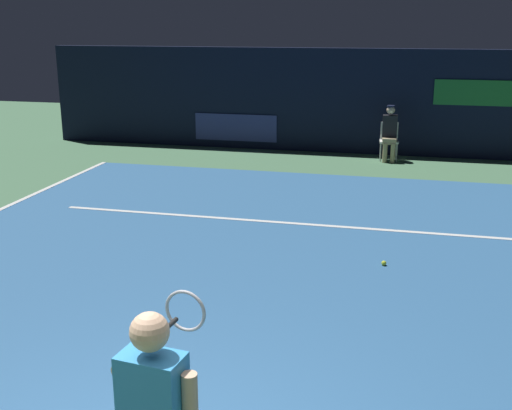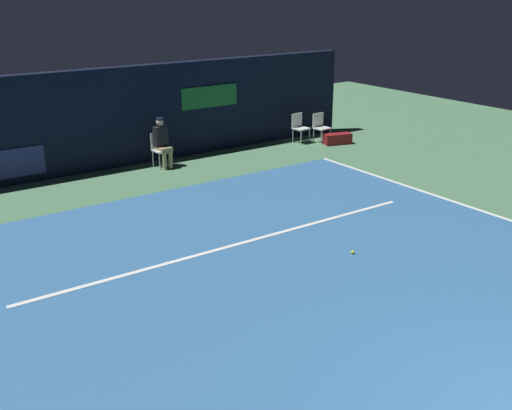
{
  "view_description": "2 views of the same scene",
  "coord_description": "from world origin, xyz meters",
  "px_view_note": "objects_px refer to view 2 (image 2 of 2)",
  "views": [
    {
      "loc": [
        1.66,
        -3.33,
        3.23
      ],
      "look_at": [
        -0.34,
        4.99,
        0.75
      ],
      "focal_mm": 44.56,
      "sensor_mm": 36.0,
      "label": 1
    },
    {
      "loc": [
        -5.84,
        -2.39,
        4.63
      ],
      "look_at": [
        0.03,
        5.96,
        0.96
      ],
      "focal_mm": 43.52,
      "sensor_mm": 36.0,
      "label": 2
    }
  ],
  "objects_px": {
    "line_judge_on_chair": "(162,142)",
    "tennis_ball": "(353,252)",
    "courtside_chair_near": "(321,126)",
    "equipment_bag": "(338,139)",
    "courtside_chair_far": "(300,126)"
  },
  "relations": [
    {
      "from": "tennis_ball",
      "to": "equipment_bag",
      "type": "xyz_separation_m",
      "value": [
        5.28,
        6.24,
        0.11
      ]
    },
    {
      "from": "line_judge_on_chair",
      "to": "tennis_ball",
      "type": "xyz_separation_m",
      "value": [
        0.21,
        -7.03,
        -0.64
      ]
    },
    {
      "from": "line_judge_on_chair",
      "to": "tennis_ball",
      "type": "height_order",
      "value": "line_judge_on_chair"
    },
    {
      "from": "equipment_bag",
      "to": "tennis_ball",
      "type": "bearing_deg",
      "value": -114.44
    },
    {
      "from": "courtside_chair_near",
      "to": "courtside_chair_far",
      "type": "height_order",
      "value": "same"
    },
    {
      "from": "courtside_chair_near",
      "to": "equipment_bag",
      "type": "height_order",
      "value": "courtside_chair_near"
    },
    {
      "from": "line_judge_on_chair",
      "to": "courtside_chair_far",
      "type": "bearing_deg",
      "value": 0.71
    },
    {
      "from": "line_judge_on_chair",
      "to": "equipment_bag",
      "type": "distance_m",
      "value": 5.57
    },
    {
      "from": "courtside_chair_far",
      "to": "tennis_ball",
      "type": "bearing_deg",
      "value": -122.26
    },
    {
      "from": "tennis_ball",
      "to": "courtside_chair_far",
      "type": "bearing_deg",
      "value": 57.74
    },
    {
      "from": "line_judge_on_chair",
      "to": "equipment_bag",
      "type": "relative_size",
      "value": 1.57
    },
    {
      "from": "line_judge_on_chair",
      "to": "equipment_bag",
      "type": "xyz_separation_m",
      "value": [
        5.49,
        -0.79,
        -0.53
      ]
    },
    {
      "from": "courtside_chair_near",
      "to": "tennis_ball",
      "type": "distance_m",
      "value": 8.44
    },
    {
      "from": "courtside_chair_near",
      "to": "equipment_bag",
      "type": "relative_size",
      "value": 1.05
    },
    {
      "from": "courtside_chair_near",
      "to": "line_judge_on_chair",
      "type": "bearing_deg",
      "value": 177.04
    }
  ]
}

